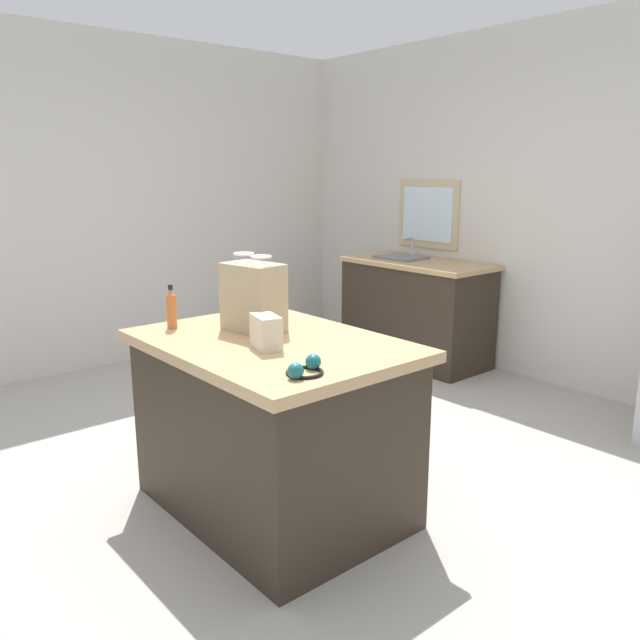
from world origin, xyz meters
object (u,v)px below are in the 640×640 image
at_px(shopping_bag, 253,297).
at_px(bottle, 171,309).
at_px(kitchen_island, 273,425).
at_px(ear_defenders, 305,368).
at_px(small_box, 266,332).

bearing_deg(shopping_bag, bottle, -138.12).
bearing_deg(kitchen_island, bottle, -154.02).
distance_m(shopping_bag, ear_defenders, 0.75).
relative_size(shopping_bag, bottle, 1.72).
height_order(kitchen_island, bottle, bottle).
relative_size(shopping_bag, ear_defenders, 1.99).
bearing_deg(small_box, bottle, -167.10).
xyz_separation_m(shopping_bag, bottle, (-0.32, -0.28, -0.07)).
distance_m(shopping_bag, small_box, 0.35).
relative_size(small_box, ear_defenders, 0.88).
bearing_deg(bottle, ear_defenders, 2.33).
height_order(shopping_bag, bottle, shopping_bag).
xyz_separation_m(small_box, bottle, (-0.62, -0.14, 0.02)).
distance_m(kitchen_island, small_box, 0.53).
relative_size(shopping_bag, small_box, 2.26).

